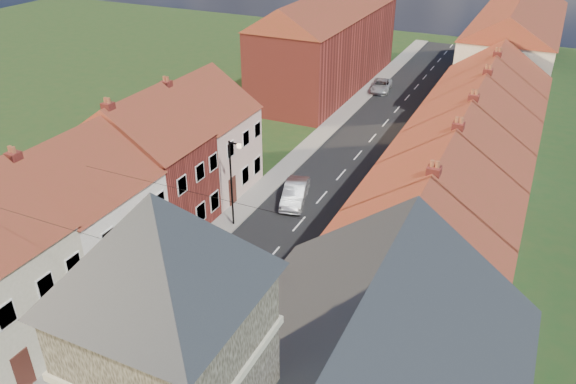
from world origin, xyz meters
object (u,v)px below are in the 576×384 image
Objects in this scene: pedestrian_right_b at (382,215)px; lamppost at (232,178)px; car_distant at (381,86)px; car_mid at (295,193)px; pedestrian_right at (264,371)px; car_near at (132,326)px.

lamppost is at bearing 38.94° from pedestrian_right_b.
lamppost is 1.38× the size of car_distant.
lamppost is 1.38× the size of car_mid.
lamppost is 3.62× the size of pedestrian_right.
car_near is at bearing -98.39° from car_distant.
car_distant is 2.62× the size of pedestrian_right.
pedestrian_right_b is (8.30, -26.92, 0.32)m from car_distant.
pedestrian_right_b is (6.60, -0.60, 0.21)m from car_mid.
car_near is 0.88× the size of car_distant.
car_mid is at bearing -94.70° from car_distant.
pedestrian_right is (5.78, -15.89, 0.23)m from car_mid.
car_mid is 26.37m from car_distant.
pedestrian_right reaches higher than car_distant.
pedestrian_right is at bearing -88.34° from car_distant.
pedestrian_right reaches higher than car_near.
lamppost is 14.12m from pedestrian_right.
car_near is at bearing 8.54° from pedestrian_right.
lamppost is 1.56× the size of car_near.
car_distant is (0.00, 42.17, -0.05)m from car_near.
lamppost reaches higher than pedestrian_right_b.
car_distant is at bearing 88.87° from lamppost.
car_mid is at bearing 63.33° from lamppost.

